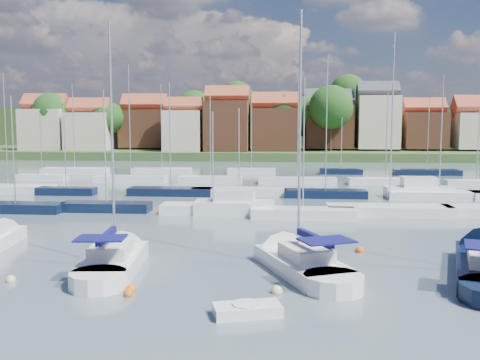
{
  "coord_description": "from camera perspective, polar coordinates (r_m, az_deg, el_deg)",
  "views": [
    {
      "loc": [
        -1.03,
        -26.43,
        8.14
      ],
      "look_at": [
        -4.35,
        14.0,
        3.71
      ],
      "focal_mm": 40.0,
      "sensor_mm": 36.0,
      "label": 1
    }
  ],
  "objects": [
    {
      "name": "buoy_e",
      "position": [
        34.6,
        12.66,
        -7.53
      ],
      "size": [
        0.55,
        0.55,
        0.55
      ],
      "primitive_type": "sphere",
      "color": "#D85914",
      "rests_on": "ground"
    },
    {
      "name": "buoy_d",
      "position": [
        26.13,
        3.92,
        -11.93
      ],
      "size": [
        0.55,
        0.55,
        0.55
      ],
      "primitive_type": "sphere",
      "color": "beige",
      "rests_on": "ground"
    },
    {
      "name": "buoy_a",
      "position": [
        30.13,
        -23.24,
        -9.96
      ],
      "size": [
        0.49,
        0.49,
        0.49
      ],
      "primitive_type": "sphere",
      "color": "beige",
      "rests_on": "ground"
    },
    {
      "name": "sailboat_centre",
      "position": [
        30.72,
        5.59,
        -8.48
      ],
      "size": [
        7.11,
        11.45,
        15.22
      ],
      "rotation": [
        0.0,
        0.0,
        1.97
      ],
      "color": "white",
      "rests_on": "ground"
    },
    {
      "name": "buoy_c",
      "position": [
        26.79,
        -11.57,
        -11.58
      ],
      "size": [
        0.54,
        0.54,
        0.54
      ],
      "primitive_type": "sphere",
      "color": "#D85914",
      "rests_on": "ground"
    },
    {
      "name": "buoy_g",
      "position": [
        23.13,
        0.2,
        -14.37
      ],
      "size": [
        0.51,
        0.51,
        0.51
      ],
      "primitive_type": "sphere",
      "color": "beige",
      "rests_on": "ground"
    },
    {
      "name": "far_shore_town",
      "position": [
        159.17,
        5.89,
        4.92
      ],
      "size": [
        212.46,
        90.0,
        22.27
      ],
      "color": "#40542A",
      "rests_on": "ground"
    },
    {
      "name": "buoy_b",
      "position": [
        26.15,
        -11.8,
        -12.03
      ],
      "size": [
        0.49,
        0.49,
        0.49
      ],
      "primitive_type": "sphere",
      "color": "#D85914",
      "rests_on": "ground"
    },
    {
      "name": "sailboat_left",
      "position": [
        31.82,
        -12.89,
        -8.08
      ],
      "size": [
        3.88,
        10.96,
        14.62
      ],
      "rotation": [
        0.0,
        0.0,
        1.67
      ],
      "color": "white",
      "rests_on": "ground"
    },
    {
      "name": "tender",
      "position": [
        23.19,
        0.78,
        -13.7
      ],
      "size": [
        3.09,
        2.06,
        0.61
      ],
      "rotation": [
        0.0,
        0.0,
        0.28
      ],
      "color": "white",
      "rests_on": "ground"
    },
    {
      "name": "marina_field",
      "position": [
        62.13,
        7.37,
        -0.95
      ],
      "size": [
        79.62,
        41.41,
        15.93
      ],
      "color": "white",
      "rests_on": "ground"
    },
    {
      "name": "ground",
      "position": [
        66.93,
        5.54,
        -0.78
      ],
      "size": [
        260.0,
        260.0,
        0.0
      ],
      "primitive_type": "plane",
      "color": "#4D5D68",
      "rests_on": "ground"
    }
  ]
}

